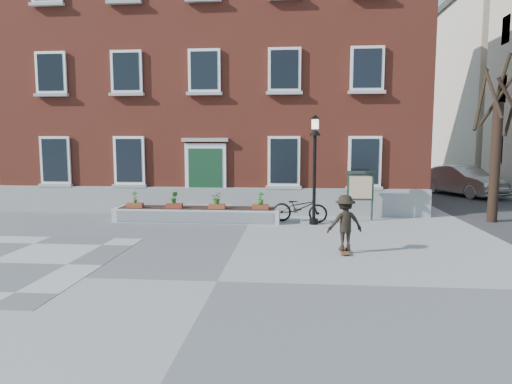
# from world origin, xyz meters

# --- Properties ---
(ground) EXTENTS (100.00, 100.00, 0.00)m
(ground) POSITION_xyz_m (0.00, 0.00, 0.00)
(ground) COLOR gray
(ground) RESTS_ON ground
(distant_building) EXTENTS (10.00, 12.00, 13.00)m
(distant_building) POSITION_xyz_m (-18.00, 20.00, 6.50)
(distant_building) COLOR beige
(distant_building) RESTS_ON ground
(bicycle) EXTENTS (2.14, 1.04, 1.08)m
(bicycle) POSITION_xyz_m (1.85, 7.38, 0.54)
(bicycle) COLOR black
(bicycle) RESTS_ON ground
(parked_car) EXTENTS (3.58, 5.23, 1.63)m
(parked_car) POSITION_xyz_m (10.83, 16.29, 0.82)
(parked_car) COLOR #B1B4B6
(parked_car) RESTS_ON ground
(brick_building) EXTENTS (18.40, 10.85, 12.60)m
(brick_building) POSITION_xyz_m (-2.00, 13.98, 6.30)
(brick_building) COLOR brown
(brick_building) RESTS_ON ground
(planter_assembly) EXTENTS (6.20, 1.12, 1.15)m
(planter_assembly) POSITION_xyz_m (-1.99, 7.18, 0.31)
(planter_assembly) COLOR silver
(planter_assembly) RESTS_ON ground
(bare_tree) EXTENTS (1.83, 1.83, 6.16)m
(bare_tree) POSITION_xyz_m (9.01, 8.01, 2.79)
(bare_tree) COLOR black
(bare_tree) RESTS_ON ground
(lamp_post) EXTENTS (0.40, 0.40, 3.93)m
(lamp_post) POSITION_xyz_m (2.35, 6.96, 2.54)
(lamp_post) COLOR black
(lamp_post) RESTS_ON ground
(notice_board) EXTENTS (1.10, 0.16, 1.87)m
(notice_board) POSITION_xyz_m (4.15, 8.08, 1.26)
(notice_board) COLOR #183121
(notice_board) RESTS_ON ground
(skateboarder) EXTENTS (1.09, 0.79, 1.59)m
(skateboarder) POSITION_xyz_m (3.01, 2.77, 0.83)
(skateboarder) COLOR brown
(skateboarder) RESTS_ON ground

